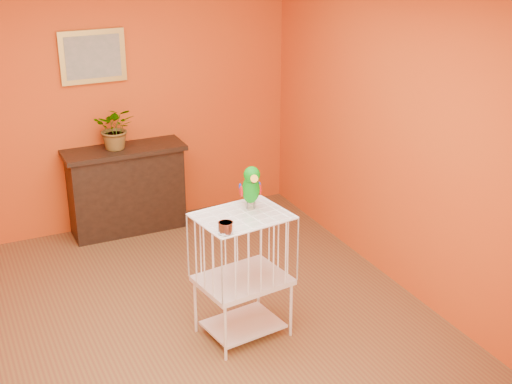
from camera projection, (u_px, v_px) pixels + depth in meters
ground at (180, 336)px, 5.46m from camera, size 4.50×4.50×0.00m
room_shell at (171, 140)px, 4.87m from camera, size 4.50×4.50×4.50m
console_cabinet at (127, 190)px, 7.08m from camera, size 1.18×0.42×0.88m
potted_plant at (117, 133)px, 6.81m from camera, size 0.51×0.53×0.33m
framed_picture at (93, 57)px, 6.66m from camera, size 0.62×0.04×0.50m
birdcage at (243, 274)px, 5.31m from camera, size 0.71×0.58×1.00m
feed_cup at (226, 227)px, 4.84m from camera, size 0.11×0.11×0.07m
parrot at (251, 186)px, 5.18m from camera, size 0.18×0.31×0.34m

